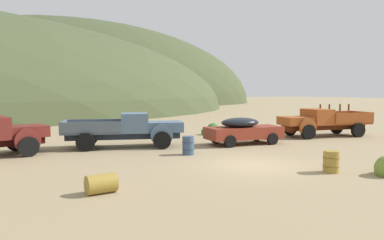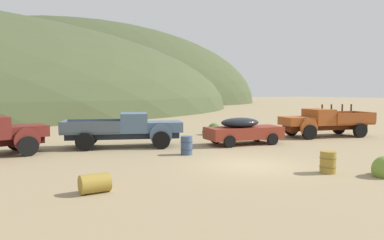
# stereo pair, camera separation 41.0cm
# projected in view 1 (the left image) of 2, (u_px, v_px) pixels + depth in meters

# --- Properties ---
(ground_plane) EXTENTS (300.00, 300.00, 0.00)m
(ground_plane) POSITION_uv_depth(u_px,v_px,m) (252.00, 165.00, 15.17)
(ground_plane) COLOR #998460
(hill_distant) EXTENTS (94.50, 56.79, 40.03)m
(hill_distant) POSITION_uv_depth(u_px,v_px,m) (74.00, 104.00, 87.37)
(hill_distant) COLOR #424C2D
(hill_distant) RESTS_ON ground
(truck_chalk_blue) EXTENTS (6.72, 3.89, 1.89)m
(truck_chalk_blue) POSITION_uv_depth(u_px,v_px,m) (133.00, 129.00, 20.07)
(truck_chalk_blue) COLOR #262D39
(truck_chalk_blue) RESTS_ON ground
(car_rust_red) EXTENTS (4.89, 2.28, 1.57)m
(car_rust_red) POSITION_uv_depth(u_px,v_px,m) (246.00, 130.00, 21.27)
(car_rust_red) COLOR maroon
(car_rust_red) RESTS_ON ground
(truck_oxide_orange) EXTENTS (6.60, 3.46, 2.16)m
(truck_oxide_orange) POSITION_uv_depth(u_px,v_px,m) (318.00, 122.00, 24.77)
(truck_oxide_orange) COLOR #51220D
(truck_oxide_orange) RESTS_ON ground
(oil_drum_by_truck) EXTENTS (0.63, 0.63, 0.83)m
(oil_drum_by_truck) POSITION_uv_depth(u_px,v_px,m) (331.00, 162.00, 13.81)
(oil_drum_by_truck) COLOR olive
(oil_drum_by_truck) RESTS_ON ground
(oil_drum_tipped) EXTENTS (0.93, 0.65, 0.59)m
(oil_drum_tipped) POSITION_uv_depth(u_px,v_px,m) (101.00, 184.00, 10.98)
(oil_drum_tipped) COLOR olive
(oil_drum_tipped) RESTS_ON ground
(oil_drum_spare) EXTENTS (0.61, 0.61, 0.91)m
(oil_drum_spare) POSITION_uv_depth(u_px,v_px,m) (188.00, 145.00, 17.69)
(oil_drum_spare) COLOR #384C6B
(oil_drum_spare) RESTS_ON ground
(bush_lone_scrub) EXTENTS (0.82, 0.90, 0.73)m
(bush_lone_scrub) POSITION_uv_depth(u_px,v_px,m) (120.00, 134.00, 24.71)
(bush_lone_scrub) COLOR #4C8438
(bush_lone_scrub) RESTS_ON ground
(bush_front_right) EXTENTS (1.28, 1.09, 1.08)m
(bush_front_right) POSITION_uv_depth(u_px,v_px,m) (211.00, 131.00, 25.88)
(bush_front_right) COLOR #3D702D
(bush_front_right) RESTS_ON ground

